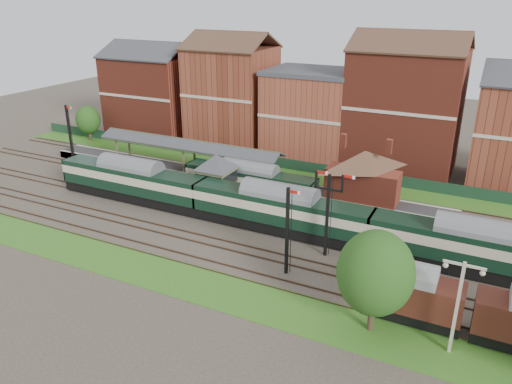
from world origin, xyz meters
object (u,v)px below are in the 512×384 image
at_px(dmu_train, 279,209).
at_px(goods_van_a, 420,297).
at_px(signal_box, 216,178).
at_px(platform_railcar, 250,181).
at_px(semaphore_bracket, 328,210).

relative_size(dmu_train, goods_van_a, 9.20).
distance_m(signal_box, goods_van_a, 27.32).
bearing_deg(dmu_train, platform_railcar, 135.62).
xyz_separation_m(semaphore_bracket, platform_railcar, (-12.47, 9.00, -2.44)).
distance_m(signal_box, platform_railcar, 4.26).
height_order(signal_box, platform_railcar, signal_box).
xyz_separation_m(signal_box, semaphore_bracket, (15.04, -5.75, 1.44)).
bearing_deg(semaphore_bracket, platform_railcar, 144.19).
relative_size(semaphore_bracket, goods_van_a, 1.35).
bearing_deg(semaphore_bracket, dmu_train, 156.79).
height_order(semaphore_bracket, platform_railcar, semaphore_bracket).
bearing_deg(semaphore_bracket, signal_box, 159.08).
relative_size(dmu_train, platform_railcar, 3.45).
bearing_deg(signal_box, dmu_train, -19.44).
height_order(signal_box, dmu_train, signal_box).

